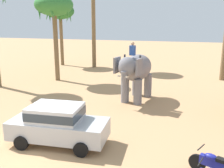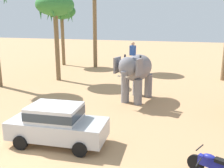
{
  "view_description": "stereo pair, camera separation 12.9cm",
  "coord_description": "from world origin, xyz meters",
  "px_view_note": "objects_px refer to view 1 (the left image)",
  "views": [
    {
      "loc": [
        5.65,
        -8.14,
        5.08
      ],
      "look_at": [
        1.42,
        5.34,
        1.6
      ],
      "focal_mm": 40.87,
      "sensor_mm": 36.0,
      "label": 1
    },
    {
      "loc": [
        5.77,
        -8.1,
        5.08
      ],
      "look_at": [
        1.42,
        5.34,
        1.6
      ],
      "focal_mm": 40.87,
      "sensor_mm": 36.0,
      "label": 2
    }
  ],
  "objects_px": {
    "car_sedan_foreground": "(58,123)",
    "palm_tree_behind_elephant": "(54,7)",
    "elephant_with_mahout": "(136,71)",
    "palm_tree_left_of_road": "(60,13)",
    "motorcycle_mid_row": "(215,165)"
  },
  "relations": [
    {
      "from": "elephant_with_mahout",
      "to": "palm_tree_left_of_road",
      "type": "height_order",
      "value": "palm_tree_left_of_road"
    },
    {
      "from": "elephant_with_mahout",
      "to": "motorcycle_mid_row",
      "type": "height_order",
      "value": "elephant_with_mahout"
    },
    {
      "from": "car_sedan_foreground",
      "to": "palm_tree_left_of_road",
      "type": "xyz_separation_m",
      "value": [
        -9.53,
        18.21,
        5.11
      ]
    },
    {
      "from": "palm_tree_left_of_road",
      "to": "motorcycle_mid_row",
      "type": "bearing_deg",
      "value": -50.18
    },
    {
      "from": "motorcycle_mid_row",
      "to": "palm_tree_left_of_road",
      "type": "relative_size",
      "value": 0.24
    },
    {
      "from": "palm_tree_behind_elephant",
      "to": "palm_tree_left_of_road",
      "type": "bearing_deg",
      "value": 115.13
    },
    {
      "from": "elephant_with_mahout",
      "to": "palm_tree_left_of_road",
      "type": "distance_m",
      "value": 16.43
    },
    {
      "from": "elephant_with_mahout",
      "to": "car_sedan_foreground",
      "type": "bearing_deg",
      "value": -104.38
    },
    {
      "from": "car_sedan_foreground",
      "to": "elephant_with_mahout",
      "type": "relative_size",
      "value": 1.06
    },
    {
      "from": "elephant_with_mahout",
      "to": "palm_tree_behind_elephant",
      "type": "distance_m",
      "value": 9.69
    },
    {
      "from": "palm_tree_behind_elephant",
      "to": "palm_tree_left_of_road",
      "type": "height_order",
      "value": "palm_tree_behind_elephant"
    },
    {
      "from": "car_sedan_foreground",
      "to": "palm_tree_behind_elephant",
      "type": "distance_m",
      "value": 13.46
    },
    {
      "from": "car_sedan_foreground",
      "to": "palm_tree_behind_elephant",
      "type": "bearing_deg",
      "value": 119.29
    },
    {
      "from": "car_sedan_foreground",
      "to": "elephant_with_mahout",
      "type": "distance_m",
      "value": 7.32
    },
    {
      "from": "motorcycle_mid_row",
      "to": "palm_tree_left_of_road",
      "type": "bearing_deg",
      "value": 129.82
    }
  ]
}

